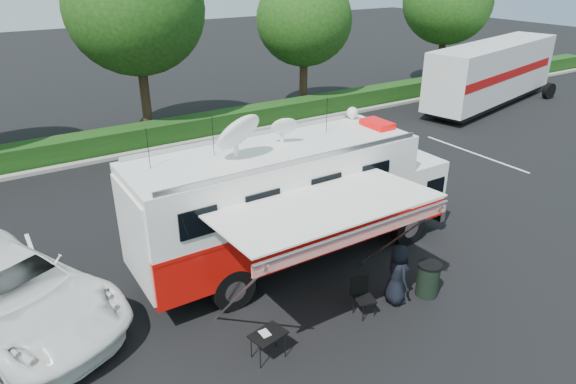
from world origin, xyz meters
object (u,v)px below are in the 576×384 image
at_px(folding_table, 268,335).
at_px(trash_bin, 428,279).
at_px(command_truck, 295,198).
at_px(semi_trailer, 493,73).
at_px(white_suv, 16,325).

relative_size(folding_table, trash_bin, 0.92).
distance_m(command_truck, folding_table, 4.35).
bearing_deg(command_truck, semi_trailer, 23.13).
bearing_deg(folding_table, trash_bin, -2.67).
relative_size(command_truck, semi_trailer, 0.79).
distance_m(white_suv, trash_bin, 10.20).
height_order(command_truck, folding_table, command_truck).
height_order(trash_bin, semi_trailer, semi_trailer).
bearing_deg(white_suv, trash_bin, -50.41).
bearing_deg(semi_trailer, white_suv, -165.00).
relative_size(command_truck, folding_table, 10.97).
bearing_deg(command_truck, white_suv, 171.53).
bearing_deg(semi_trailer, trash_bin, -146.23).
relative_size(trash_bin, semi_trailer, 0.08).
bearing_deg(command_truck, folding_table, -131.31).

